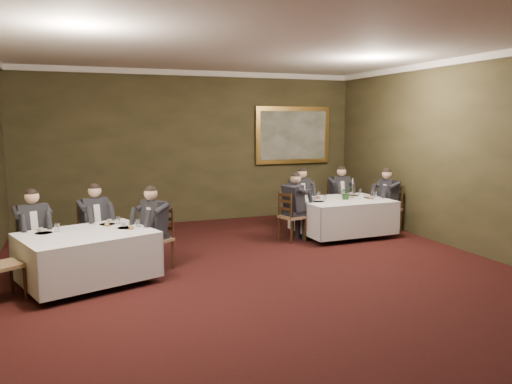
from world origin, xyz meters
TOP-DOWN VIEW (x-y plane):
  - ground at (0.00, 0.00)m, footprint 10.00×10.00m
  - ceiling at (0.00, 0.00)m, footprint 8.00×10.00m
  - back_wall at (0.00, 5.00)m, footprint 8.00×0.10m
  - right_wall at (4.00, 0.00)m, footprint 0.10×10.00m
  - crown_molding at (0.00, 0.00)m, footprint 8.00×10.00m
  - table_main at (2.50, 2.44)m, footprint 1.90×1.48m
  - table_second at (-2.56, 1.03)m, footprint 2.14×1.87m
  - chair_main_backleft at (1.96, 3.37)m, footprint 0.46×0.44m
  - diner_main_backleft at (1.96, 3.36)m, footprint 0.43×0.50m
  - chair_main_backright at (2.96, 3.41)m, footprint 0.45×0.43m
  - diner_main_backright at (2.96, 3.40)m, footprint 0.43×0.49m
  - chair_main_endleft at (1.33, 2.39)m, footprint 0.52×0.54m
  - diner_main_endleft at (1.34, 2.39)m, footprint 0.57×0.51m
  - chair_main_endright at (3.67, 2.48)m, footprint 0.46×0.47m
  - diner_main_endright at (3.66, 2.48)m, footprint 0.51×0.45m
  - chair_sec_backleft at (-3.31, 1.74)m, footprint 0.53×0.52m
  - diner_sec_backleft at (-3.31, 1.72)m, footprint 0.51×0.56m
  - chair_sec_backright at (-2.41, 2.05)m, footprint 0.56×0.55m
  - diner_sec_backright at (-2.41, 2.04)m, footprint 0.54×0.59m
  - chair_sec_endright at (-1.49, 1.41)m, footprint 0.59×0.59m
  - diner_sec_endright at (-1.50, 1.40)m, footprint 0.62×0.59m
  - chair_sec_endleft at (-3.62, 0.65)m, footprint 0.58×0.59m
  - centerpiece at (2.55, 2.41)m, footprint 0.31×0.29m
  - candlestick at (2.76, 2.51)m, footprint 0.06×0.06m
  - place_setting_table_main at (2.04, 2.83)m, footprint 0.33×0.31m
  - place_setting_table_second at (-3.08, 1.25)m, footprint 0.33×0.31m
  - painting at (2.50, 4.94)m, footprint 1.97×0.09m

SIDE VIEW (x-z plane):
  - ground at x=0.00m, z-range 0.00..0.00m
  - chair_main_backleft at x=1.96m, z-range -0.22..0.78m
  - chair_main_backright at x=2.96m, z-range -0.22..0.78m
  - chair_main_endleft at x=1.33m, z-range -0.22..0.78m
  - chair_main_endright at x=3.67m, z-range -0.22..0.78m
  - chair_sec_backleft at x=-3.31m, z-range -0.22..0.78m
  - chair_sec_backright at x=-2.41m, z-range -0.22..0.78m
  - chair_sec_endright at x=-1.49m, z-range -0.22..0.78m
  - chair_sec_endleft at x=-3.62m, z-range -0.22..0.78m
  - table_second at x=-2.56m, z-range 0.12..0.78m
  - table_main at x=2.50m, z-range 0.12..0.78m
  - diner_main_backleft at x=1.96m, z-range -0.16..1.19m
  - diner_main_backright at x=2.96m, z-range -0.16..1.19m
  - diner_main_endleft at x=1.34m, z-range -0.16..1.19m
  - diner_main_endright at x=3.66m, z-range -0.16..1.19m
  - diner_sec_backleft at x=-3.31m, z-range -0.16..1.19m
  - diner_sec_backright at x=-2.41m, z-range -0.16..1.19m
  - diner_sec_endright at x=-1.50m, z-range -0.16..1.19m
  - place_setting_table_main at x=2.04m, z-range 0.73..0.87m
  - place_setting_table_second at x=-3.08m, z-range 0.73..0.87m
  - centerpiece at x=2.55m, z-range 0.77..1.06m
  - candlestick at x=2.76m, z-range 0.71..1.14m
  - back_wall at x=0.00m, z-range 0.00..3.50m
  - right_wall at x=4.00m, z-range 0.00..3.50m
  - painting at x=2.50m, z-range 1.31..2.71m
  - crown_molding at x=0.00m, z-range 3.38..3.50m
  - ceiling at x=0.00m, z-range 3.45..3.55m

